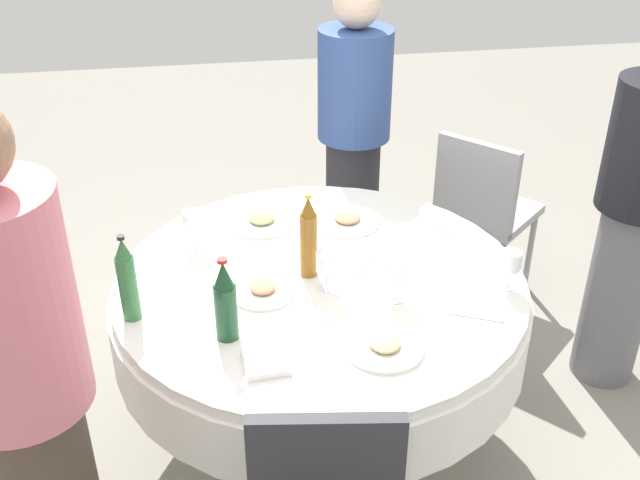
% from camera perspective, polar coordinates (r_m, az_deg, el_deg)
% --- Properties ---
extents(ground_plane, '(10.00, 10.00, 0.00)m').
position_cam_1_polar(ground_plane, '(3.06, 0.00, -14.50)').
color(ground_plane, gray).
extents(dining_table, '(1.45, 1.45, 0.74)m').
position_cam_1_polar(dining_table, '(2.68, 0.00, -5.45)').
color(dining_table, white).
rests_on(dining_table, ground_plane).
extents(bottle_green_right, '(0.06, 0.06, 0.30)m').
position_cam_1_polar(bottle_green_right, '(2.40, -14.47, -3.00)').
color(bottle_green_right, '#2D6B38').
rests_on(bottle_green_right, dining_table).
extents(bottle_amber_mid, '(0.06, 0.06, 0.31)m').
position_cam_1_polar(bottle_amber_mid, '(2.53, -0.88, 0.16)').
color(bottle_amber_mid, '#8C5619').
rests_on(bottle_amber_mid, dining_table).
extents(bottle_dark_green_inner, '(0.07, 0.07, 0.28)m').
position_cam_1_polar(bottle_dark_green_inner, '(2.26, -7.22, -4.68)').
color(bottle_dark_green_inner, '#194728').
rests_on(bottle_dark_green_inner, dining_table).
extents(wine_glass_south, '(0.07, 0.07, 0.14)m').
position_cam_1_polar(wine_glass_south, '(2.57, 14.33, -1.63)').
color(wine_glass_south, white).
rests_on(wine_glass_south, dining_table).
extents(wine_glass_north, '(0.07, 0.07, 0.14)m').
position_cam_1_polar(wine_glass_north, '(2.44, 5.94, -2.63)').
color(wine_glass_north, white).
rests_on(wine_glass_north, dining_table).
extents(wine_glass_far, '(0.07, 0.07, 0.15)m').
position_cam_1_polar(wine_glass_far, '(2.75, -9.68, 1.37)').
color(wine_glass_far, white).
rests_on(wine_glass_far, dining_table).
extents(wine_glass_near, '(0.07, 0.07, 0.14)m').
position_cam_1_polar(wine_glass_near, '(2.48, 0.52, -1.73)').
color(wine_glass_near, white).
rests_on(wine_glass_near, dining_table).
extents(plate_east, '(0.22, 0.22, 0.04)m').
position_cam_1_polar(plate_east, '(2.51, -4.38, -3.85)').
color(plate_east, white).
rests_on(plate_east, dining_table).
extents(plate_front, '(0.25, 0.25, 0.04)m').
position_cam_1_polar(plate_front, '(2.92, 2.08, 1.49)').
color(plate_front, white).
rests_on(plate_front, dining_table).
extents(plate_rear, '(0.25, 0.25, 0.04)m').
position_cam_1_polar(plate_rear, '(2.92, -4.46, 1.43)').
color(plate_rear, white).
rests_on(plate_rear, dining_table).
extents(plate_left, '(0.24, 0.24, 0.04)m').
position_cam_1_polar(plate_left, '(2.27, 4.93, -8.07)').
color(plate_left, white).
rests_on(plate_left, dining_table).
extents(fork_mid, '(0.09, 0.17, 0.00)m').
position_cam_1_polar(fork_mid, '(2.45, 11.79, -5.74)').
color(fork_mid, silver).
rests_on(fork_mid, dining_table).
extents(knife_inner, '(0.15, 0.12, 0.00)m').
position_cam_1_polar(knife_inner, '(2.93, 8.73, 1.02)').
color(knife_inner, silver).
rests_on(knife_inner, dining_table).
extents(spoon_south, '(0.16, 0.11, 0.00)m').
position_cam_1_polar(spoon_south, '(2.65, 3.34, -2.01)').
color(spoon_south, silver).
rests_on(spoon_south, dining_table).
extents(folded_napkin, '(0.14, 0.14, 0.02)m').
position_cam_1_polar(folded_napkin, '(2.21, -4.12, -9.25)').
color(folded_napkin, white).
rests_on(folded_napkin, dining_table).
extents(person_mid, '(0.34, 0.34, 1.68)m').
position_cam_1_polar(person_mid, '(2.01, -21.49, -11.55)').
color(person_mid, '#4C3F33').
rests_on(person_mid, ground_plane).
extents(person_inner, '(0.34, 0.34, 1.52)m').
position_cam_1_polar(person_inner, '(3.56, 2.57, 7.72)').
color(person_inner, '#26262B').
rests_on(person_inner, ground_plane).
extents(person_south, '(0.34, 0.34, 1.54)m').
position_cam_1_polar(person_south, '(3.15, 23.12, 2.30)').
color(person_south, slate).
rests_on(person_south, ground_plane).
extents(chair_far, '(0.56, 0.56, 0.87)m').
position_cam_1_polar(chair_far, '(3.62, 12.28, 2.62)').
color(chair_far, '#99999E').
rests_on(chair_far, ground_plane).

